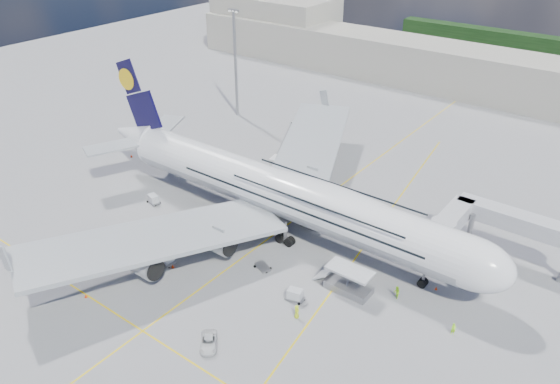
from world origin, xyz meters
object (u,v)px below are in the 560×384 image
Objects in this scene: cargo_loader at (348,283)px; crew_tug at (169,252)px; crew_wing at (182,224)px; airliner at (283,193)px; crew_nose at (453,329)px; cone_wing_right_outer at (86,296)px; cone_tail at (131,156)px; crew_loader at (397,293)px; dolly_row_b at (189,234)px; catering_truck_outer at (305,134)px; catering_truck_inner at (287,171)px; dolly_back at (153,199)px; dolly_nose_far at (263,267)px; jet_bridge at (490,224)px; cone_wing_right_inner at (173,266)px; light_mast at (235,62)px; cone_nose at (436,288)px; dolly_nose_near at (295,294)px; dolly_row_a at (105,245)px; service_van at (209,342)px; crew_van at (297,312)px; dolly_row_c at (165,256)px; cone_wing_left_outer at (318,163)px; baggage_tug at (144,246)px; cone_wing_left_inner at (235,185)px.

cargo_loader reaches higher than crew_tug.
airliner is at bearing -29.80° from crew_wing.
crew_nose is 49.55m from cone_wing_right_outer.
crew_loader is at bearing -6.61° from cone_tail.
cone_tail is (-31.67, 14.41, -0.73)m from dolly_row_b.
catering_truck_outer is 4.16× the size of crew_wing.
catering_truck_inner is 14.52× the size of cone_wing_right_outer.
crew_wing is at bearing -24.38° from cone_tail.
dolly_back is 1.49× the size of crew_loader.
cargo_loader is at bearing 16.48° from dolly_back.
dolly_nose_far is 14.88m from crew_tug.
jet_bridge is 10.89× the size of crew_nose.
catering_truck_inner reaches higher than dolly_row_b.
crew_nose is 40.55m from cone_wing_right_inner.
light_mast is 76.34m from cone_nose.
cargo_loader is at bearing 38.27° from dolly_nose_near.
dolly_row_a is 4.96× the size of cone_tail.
cargo_loader is 27.83m from crew_tug.
crew_nose reaches higher than cone_tail.
cone_nose is at bearing 25.05° from dolly_back.
dolly_nose_near is at bearing -16.74° from cone_tail.
crew_wing is (3.84, -41.36, -1.04)m from catering_truck_outer.
dolly_nose_far is at bearing 65.55° from service_van.
crew_van is at bearing 12.61° from dolly_row_a.
dolly_row_b is 7.77m from cone_wing_right_inner.
cargo_loader is 2.91× the size of dolly_back.
dolly_row_c is 1.21× the size of dolly_back.
dolly_row_b is at bearing 160.90° from dolly_nose_near.
cone_wing_left_outer is (-8.77, 23.80, -6.61)m from airliner.
dolly_row_b is 0.42× the size of catering_truck_inner.
dolly_back is 0.95× the size of dolly_nose_far.
dolly_row_b is 5.99× the size of cone_wing_left_outer.
crew_loader is at bearing 28.93° from dolly_row_c.
cone_wing_right_inner is at bearing 111.65° from service_van.
catering_truck_inner is 14.42× the size of cone_wing_left_outer.
baggage_tug reaches higher than dolly_nose_far.
dolly_row_a is at bearing -46.46° from cone_tail.
cone_wing_left_inner is (-5.80, 17.91, -0.74)m from dolly_row_b.
crew_van is (31.39, -47.35, -0.95)m from catering_truck_outer.
baggage_tug reaches higher than cone_tail.
cone_nose is 0.89× the size of cone_wing_right_inner.
crew_van reaches higher than dolly_nose_near.
crew_wing is at bearing -143.30° from airliner.
service_van is at bearing -78.48° from catering_truck_inner.
catering_truck_outer reaches higher than dolly_nose_far.
cargo_loader is at bearing 0.47° from dolly_row_b.
cargo_loader is 6.82m from crew_loader.
crew_wing is at bearing -157.44° from dolly_nose_far.
cone_tail is at bearing 177.96° from cone_nose.
cargo_loader is 4.94× the size of crew_nose.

